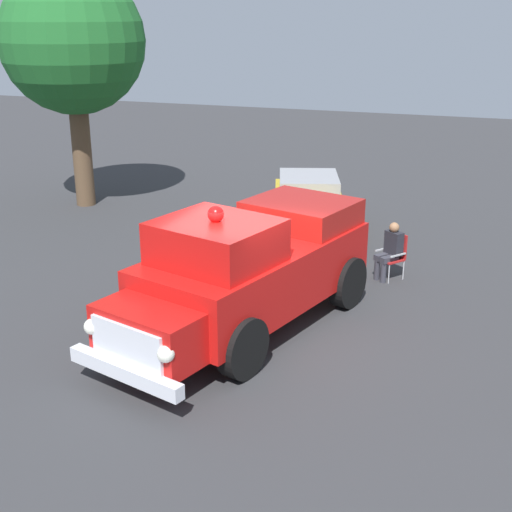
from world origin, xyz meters
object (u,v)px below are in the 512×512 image
Objects in this scene: lawn_chair_near_truck at (394,252)px; spectator_seated at (390,249)px; vintage_fire_truck at (249,269)px; lawn_chair_by_car at (221,248)px; oak_tree_right at (73,43)px; classic_hot_rod at (309,205)px.

spectator_seated is at bearing 142.53° from lawn_chair_near_truck.
vintage_fire_truck is 6.20× the size of lawn_chair_by_car.
lawn_chair_near_truck is 3.88m from lawn_chair_by_car.
oak_tree_right reaches higher than lawn_chair_near_truck.
vintage_fire_truck reaches higher than spectator_seated.
lawn_chair_by_car is at bearing 163.89° from classic_hot_rod.
vintage_fire_truck is 4.19m from lawn_chair_near_truck.
lawn_chair_by_car is 8.45m from oak_tree_right.
classic_hot_rod is at bearing 43.24° from spectator_seated.
vintage_fire_truck is 6.26m from classic_hot_rod.
oak_tree_right is at bearing 56.60° from lawn_chair_by_car.
spectator_seated is (0.88, -3.67, 0.11)m from lawn_chair_by_car.
spectator_seated is (-2.78, -2.61, -0.05)m from classic_hot_rod.
oak_tree_right reaches higher than lawn_chair_by_car.
vintage_fire_truck is 6.20× the size of lawn_chair_near_truck.
lawn_chair_near_truck is 0.17m from spectator_seated.
spectator_seated is (3.44, -2.07, -0.50)m from vintage_fire_truck.
spectator_seated is at bearing -31.08° from vintage_fire_truck.
classic_hot_rod is 3.65× the size of spectator_seated.
spectator_seated is at bearing -107.89° from oak_tree_right.
vintage_fire_truck is at bearing -130.50° from oak_tree_right.
oak_tree_right is at bearing 72.11° from spectator_seated.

